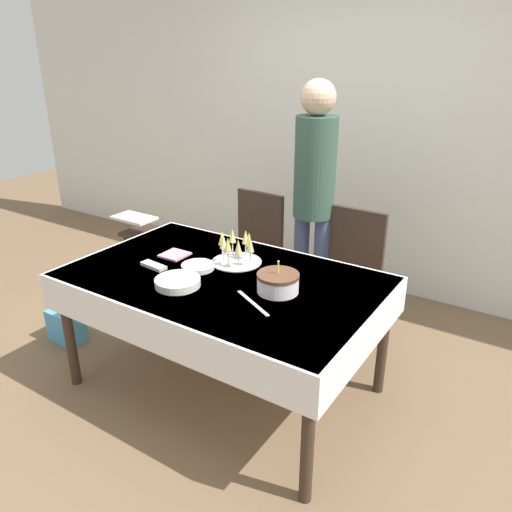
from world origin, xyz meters
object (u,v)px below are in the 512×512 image
plate_stack_dessert (197,267)px  gift_bag (66,326)px  dining_chair_far_left (252,251)px  dining_chair_far_right (347,275)px  champagne_tray (236,248)px  high_chair (144,241)px  birthday_cake (278,282)px  plate_stack_main (178,282)px  person_standing (314,185)px

plate_stack_dessert → gift_bag: size_ratio=0.75×
dining_chair_far_left → dining_chair_far_right: bearing=0.0°
champagne_tray → dining_chair_far_right: bearing=57.1°
dining_chair_far_left → high_chair: 0.92m
plate_stack_dessert → high_chair: 1.30m
plate_stack_dessert → birthday_cake: bearing=0.7°
plate_stack_main → gift_bag: (-1.12, 0.04, -0.65)m
dining_chair_far_left → champagne_tray: 0.82m
dining_chair_far_left → plate_stack_main: 1.15m
dining_chair_far_right → high_chair: dining_chair_far_right is taller
person_standing → gift_bag: person_standing is taller
dining_chair_far_right → dining_chair_far_left: bearing=-180.0°
person_standing → high_chair: 1.50m
birthday_cake → gift_bag: (-1.61, -0.19, -0.68)m
dining_chair_far_left → high_chair: (-0.89, -0.22, -0.03)m
dining_chair_far_right → gift_bag: dining_chair_far_right is taller
champagne_tray → plate_stack_main: bearing=-100.7°
champagne_tray → gift_bag: 1.46m
dining_chair_far_right → plate_stack_dessert: (-0.56, -0.87, 0.24)m
dining_chair_far_left → dining_chair_far_right: (0.77, 0.00, 0.00)m
dining_chair_far_right → person_standing: bearing=163.1°
dining_chair_far_left → plate_stack_dessert: (0.20, -0.87, 0.24)m
dining_chair_far_left → high_chair: dining_chair_far_left is taller
dining_chair_far_left → plate_stack_main: dining_chair_far_left is taller
plate_stack_dessert → high_chair: (-1.10, 0.65, -0.28)m
dining_chair_far_left → plate_stack_dessert: bearing=-76.8°
birthday_cake → high_chair: bearing=158.6°
plate_stack_main → plate_stack_dessert: bearing=102.6°
gift_bag → plate_stack_main: bearing=-2.3°
dining_chair_far_left → person_standing: 0.71m
plate_stack_main → dining_chair_far_right: bearing=64.9°
dining_chair_far_left → champagne_tray: bearing=-63.3°
dining_chair_far_left → plate_stack_main: size_ratio=3.88×
champagne_tray → plate_stack_main: champagne_tray is taller
birthday_cake → plate_stack_main: size_ratio=0.91×
person_standing → gift_bag: size_ratio=6.91×
person_standing → gift_bag: (-1.31, -1.15, -0.95)m
dining_chair_far_left → plate_stack_main: (0.25, -1.10, 0.25)m
birthday_cake → champagne_tray: size_ratio=0.74×
plate_stack_main → champagne_tray: bearing=79.3°
dining_chair_far_right → gift_bag: 1.99m
person_standing → gift_bag: bearing=-138.8°
plate_stack_main → high_chair: size_ratio=0.34×
dining_chair_far_right → plate_stack_main: dining_chair_far_right is taller
champagne_tray → plate_stack_dessert: size_ratio=1.58×
plate_stack_dessert → person_standing: (0.24, 0.97, 0.30)m
dining_chair_far_left → gift_bag: (-0.87, -1.05, -0.40)m
person_standing → champagne_tray: bearing=-98.2°
dining_chair_far_right → plate_stack_main: bearing=-115.1°
dining_chair_far_right → champagne_tray: (-0.43, -0.67, 0.32)m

